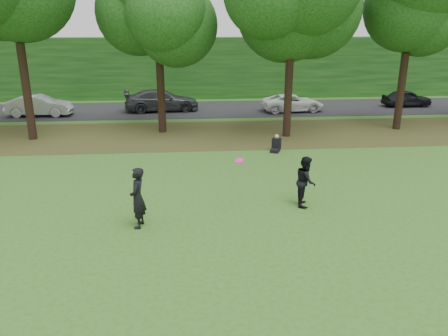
% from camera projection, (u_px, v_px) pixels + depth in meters
% --- Properties ---
extents(ground, '(120.00, 120.00, 0.00)m').
position_uv_depth(ground, '(244.00, 241.00, 12.63)').
color(ground, '#36581B').
rests_on(ground, ground).
extents(leaf_litter, '(60.00, 7.00, 0.01)m').
position_uv_depth(leaf_litter, '(215.00, 134.00, 24.94)').
color(leaf_litter, '#4E351C').
rests_on(leaf_litter, ground).
extents(street, '(70.00, 7.00, 0.02)m').
position_uv_depth(street, '(208.00, 109.00, 32.51)').
color(street, black).
rests_on(street, ground).
extents(far_hedge, '(70.00, 3.00, 5.00)m').
position_uv_depth(far_hedge, '(204.00, 67.00, 37.42)').
color(far_hedge, '#113C11').
rests_on(far_hedge, ground).
extents(player_left, '(0.55, 0.75, 1.91)m').
position_uv_depth(player_left, '(138.00, 198.00, 13.22)').
color(player_left, black).
rests_on(player_left, ground).
extents(player_right, '(0.82, 0.96, 1.74)m').
position_uv_depth(player_right, '(306.00, 181.00, 14.90)').
color(player_right, black).
rests_on(player_right, ground).
extents(parked_cars, '(38.64, 3.54, 1.53)m').
position_uv_depth(parked_cars, '(150.00, 102.00, 31.14)').
color(parked_cars, black).
rests_on(parked_cars, street).
extents(frisbee, '(0.29, 0.28, 0.16)m').
position_uv_depth(frisbee, '(239.00, 161.00, 14.10)').
color(frisbee, '#FF15A3').
rests_on(frisbee, ground).
extents(seated_person, '(0.66, 0.83, 0.83)m').
position_uv_depth(seated_person, '(276.00, 145.00, 21.57)').
color(seated_person, black).
rests_on(seated_person, ground).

